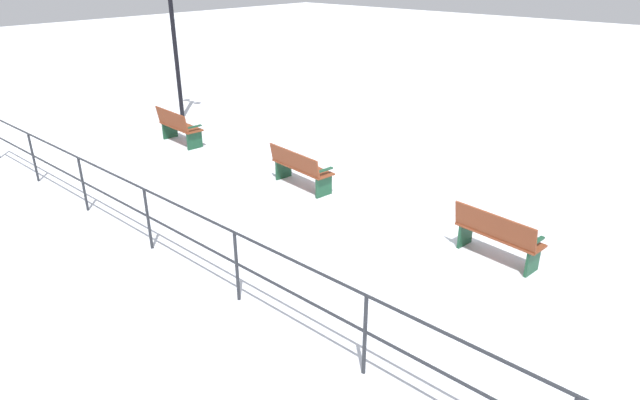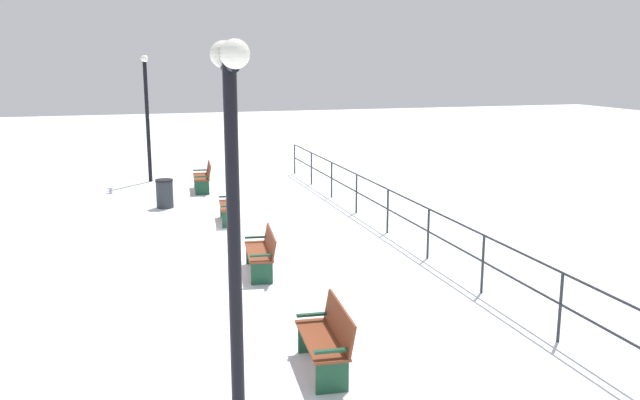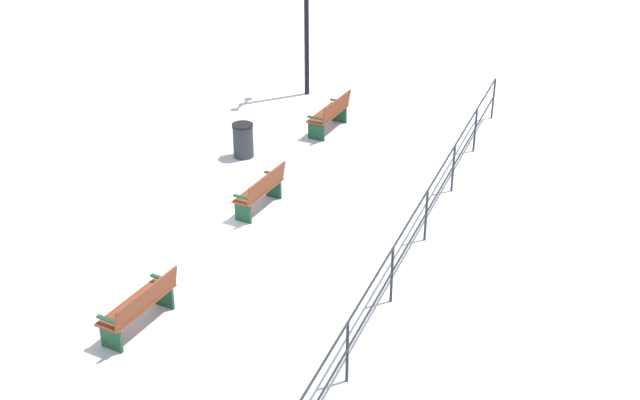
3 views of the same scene
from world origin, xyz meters
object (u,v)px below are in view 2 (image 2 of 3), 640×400
(bench_second, at_px, (231,205))
(trash_bin, at_px, (165,193))
(bench_nearest, at_px, (204,176))
(lamppost_near, at_px, (147,102))
(lamppost_middle, at_px, (233,202))
(bench_fourth, at_px, (327,338))
(bench_third, at_px, (262,251))

(bench_second, bearing_deg, trash_bin, -49.91)
(bench_nearest, height_order, bench_second, bench_nearest)
(lamppost_near, height_order, lamppost_middle, lamppost_middle)
(bench_fourth, height_order, lamppost_middle, lamppost_middle)
(bench_nearest, bearing_deg, lamppost_middle, 89.23)
(bench_second, height_order, lamppost_middle, lamppost_middle)
(bench_nearest, height_order, bench_third, bench_nearest)
(bench_nearest, relative_size, bench_second, 1.05)
(bench_third, height_order, lamppost_middle, lamppost_middle)
(bench_fourth, height_order, trash_bin, bench_fourth)
(bench_nearest, distance_m, bench_second, 4.59)
(lamppost_middle, bearing_deg, trash_bin, -90.81)
(bench_nearest, relative_size, lamppost_middle, 0.35)
(bench_fourth, bearing_deg, lamppost_middle, 58.30)
(bench_fourth, xyz_separation_m, trash_bin, (1.44, -11.50, -0.06))
(bench_third, bearing_deg, bench_nearest, -83.02)
(lamppost_middle, bearing_deg, bench_fourth, -126.36)
(bench_third, xyz_separation_m, lamppost_near, (1.67, -11.50, 2.36))
(bench_nearest, xyz_separation_m, bench_third, (-0.05, 9.17, -0.02))
(lamppost_middle, bearing_deg, bench_nearest, -95.78)
(bench_second, xyz_separation_m, trash_bin, (1.58, -2.34, -0.05))
(lamppost_middle, height_order, trash_bin, lamppost_middle)
(lamppost_middle, relative_size, trash_bin, 5.30)
(bench_third, distance_m, lamppost_near, 11.86)
(bench_third, bearing_deg, bench_second, -84.64)
(bench_nearest, relative_size, bench_fourth, 1.03)
(lamppost_near, bearing_deg, bench_nearest, 124.69)
(lamppost_near, xyz_separation_m, trash_bin, (-0.19, 4.58, -2.40))
(bench_nearest, relative_size, bench_third, 0.97)
(bench_second, distance_m, trash_bin, 2.82)
(bench_fourth, xyz_separation_m, lamppost_near, (1.63, -16.08, 2.34))
(trash_bin, bearing_deg, lamppost_near, -87.58)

